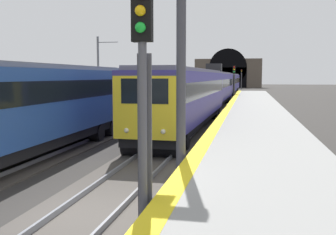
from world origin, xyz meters
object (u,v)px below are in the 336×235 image
at_px(railway_signal_mid, 234,80).
at_px(railway_signal_far, 241,78).
at_px(train_adjacent_platform, 144,90).
at_px(catenary_mast_near, 99,72).
at_px(train_main_approaching, 220,85).
at_px(railway_signal_near, 143,93).
at_px(overhead_signal_gantry, 43,17).

xyz_separation_m(railway_signal_mid, railway_signal_far, (48.67, -0.00, 0.09)).
xyz_separation_m(train_adjacent_platform, railway_signal_far, (68.64, -6.79, 0.73)).
bearing_deg(catenary_mast_near, train_main_approaching, -40.31).
bearing_deg(railway_signal_far, railway_signal_mid, 0.00).
height_order(train_adjacent_platform, railway_signal_mid, railway_signal_mid).
relative_size(railway_signal_near, catenary_mast_near, 0.68).
bearing_deg(train_adjacent_platform, railway_signal_near, 14.81).
bearing_deg(train_adjacent_platform, railway_signal_far, 174.29).
bearing_deg(railway_signal_mid, catenary_mast_near, -45.52).
distance_m(train_adjacent_platform, railway_signal_near, 26.49).
relative_size(railway_signal_mid, railway_signal_far, 0.93).
bearing_deg(train_main_approaching, railway_signal_far, 179.14).
height_order(train_adjacent_platform, railway_signal_far, railway_signal_far).
xyz_separation_m(railway_signal_near, catenary_mast_near, (32.34, 13.47, 0.77)).
xyz_separation_m(railway_signal_near, railway_signal_mid, (45.56, 0.00, -0.19)).
distance_m(railway_signal_mid, railway_signal_far, 48.67).
xyz_separation_m(railway_signal_mid, overhead_signal_gantry, (-41.30, 4.30, 2.31)).
bearing_deg(railway_signal_far, train_main_approaching, -2.16).
distance_m(railway_signal_far, overhead_signal_gantry, 90.10).
bearing_deg(catenary_mast_near, train_adjacent_platform, -135.31).
bearing_deg(catenary_mast_near, overhead_signal_gantry, -161.93).
relative_size(train_main_approaching, overhead_signal_gantry, 8.58).
height_order(train_main_approaching, catenary_mast_near, catenary_mast_near).
distance_m(railway_signal_mid, catenary_mast_near, 18.90).
distance_m(railway_signal_near, catenary_mast_near, 35.04).
relative_size(train_main_approaching, railway_signal_mid, 16.10).
height_order(train_adjacent_platform, overhead_signal_gantry, overhead_signal_gantry).
bearing_deg(train_main_approaching, railway_signal_near, 3.56).
bearing_deg(railway_signal_mid, train_main_approaching, -105.55).
bearing_deg(overhead_signal_gantry, railway_signal_mid, -5.95).
xyz_separation_m(railway_signal_mid, catenary_mast_near, (-13.22, 13.47, 0.95)).
bearing_deg(railway_signal_mid, overhead_signal_gantry, -5.95).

